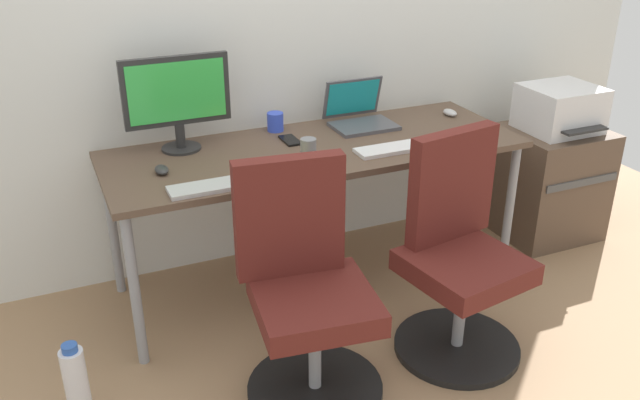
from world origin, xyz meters
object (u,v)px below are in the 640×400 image
(water_bottle_on_floor, at_px, (76,380))
(desktop_monitor, at_px, (177,97))
(office_chair_right, at_px, (458,258))
(coffee_mug, at_px, (275,122))
(side_cabinet, at_px, (548,182))
(open_laptop, at_px, (359,114))
(office_chair_left, at_px, (306,294))
(printer, at_px, (560,109))

(water_bottle_on_floor, height_order, desktop_monitor, desktop_monitor)
(office_chair_right, distance_m, coffee_mug, 1.13)
(desktop_monitor, height_order, coffee_mug, desktop_monitor)
(side_cabinet, height_order, desktop_monitor, desktop_monitor)
(coffee_mug, bearing_deg, open_laptop, -10.92)
(desktop_monitor, distance_m, coffee_mug, 0.53)
(office_chair_left, relative_size, printer, 2.35)
(office_chair_left, relative_size, side_cabinet, 1.51)
(office_chair_left, height_order, side_cabinet, office_chair_left)
(side_cabinet, distance_m, coffee_mug, 1.61)
(office_chair_right, relative_size, side_cabinet, 1.51)
(desktop_monitor, bearing_deg, water_bottle_on_floor, -130.95)
(water_bottle_on_floor, bearing_deg, coffee_mug, 35.34)
(printer, distance_m, water_bottle_on_floor, 2.72)
(printer, bearing_deg, office_chair_left, -159.19)
(desktop_monitor, bearing_deg, side_cabinet, -7.02)
(office_chair_left, bearing_deg, coffee_mug, 75.86)
(coffee_mug, bearing_deg, office_chair_right, -65.86)
(office_chair_left, relative_size, office_chair_right, 1.00)
(printer, height_order, desktop_monitor, desktop_monitor)
(office_chair_right, distance_m, water_bottle_on_floor, 1.59)
(water_bottle_on_floor, height_order, open_laptop, open_laptop)
(office_chair_left, height_order, open_laptop, open_laptop)
(side_cabinet, bearing_deg, printer, -90.00)
(printer, bearing_deg, coffee_mug, 168.18)
(office_chair_right, xyz_separation_m, water_bottle_on_floor, (-1.55, 0.20, -0.28))
(coffee_mug, bearing_deg, printer, -11.82)
(office_chair_left, height_order, coffee_mug, office_chair_left)
(office_chair_left, xyz_separation_m, office_chair_right, (0.69, -0.00, 0.00))
(office_chair_right, xyz_separation_m, side_cabinet, (1.07, 0.67, -0.11))
(office_chair_left, bearing_deg, printer, 20.81)
(open_laptop, bearing_deg, office_chair_left, -126.53)
(printer, bearing_deg, desktop_monitor, 172.95)
(water_bottle_on_floor, xyz_separation_m, coffee_mug, (1.11, 0.79, 0.63))
(office_chair_left, height_order, printer, office_chair_left)
(open_laptop, bearing_deg, office_chair_right, -88.71)
(water_bottle_on_floor, bearing_deg, desktop_monitor, 49.05)
(office_chair_right, relative_size, printer, 2.35)
(office_chair_left, bearing_deg, office_chair_right, -0.03)
(printer, bearing_deg, open_laptop, 167.83)
(office_chair_right, relative_size, coffee_mug, 10.22)
(side_cabinet, bearing_deg, water_bottle_on_floor, -169.80)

